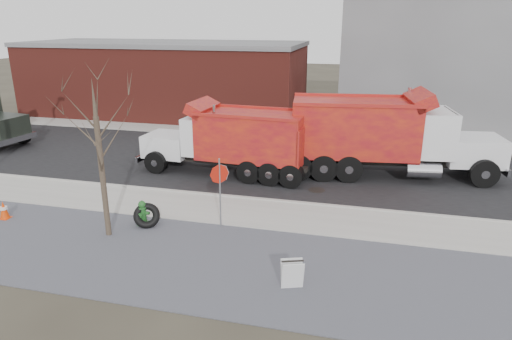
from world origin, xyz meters
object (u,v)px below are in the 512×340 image
(fire_hydrant, at_px, (143,214))
(stop_sign, at_px, (220,181))
(truck_tire, at_px, (147,216))
(dump_truck_red_b, at_px, (231,138))
(dump_truck_red_a, at_px, (383,133))
(sandwich_board, at_px, (292,274))

(fire_hydrant, bearing_deg, stop_sign, 9.31)
(truck_tire, distance_m, dump_truck_red_b, 6.33)
(dump_truck_red_a, bearing_deg, dump_truck_red_b, -174.86)
(fire_hydrant, relative_size, dump_truck_red_b, 0.11)
(dump_truck_red_b, bearing_deg, fire_hydrant, 80.52)
(sandwich_board, bearing_deg, fire_hydrant, 135.24)
(stop_sign, xyz_separation_m, sandwich_board, (3.02, -3.14, -1.26))
(fire_hydrant, distance_m, truck_tire, 0.20)
(fire_hydrant, height_order, stop_sign, stop_sign)
(fire_hydrant, bearing_deg, dump_truck_red_a, 42.17)
(dump_truck_red_a, bearing_deg, fire_hydrant, -144.58)
(stop_sign, xyz_separation_m, dump_truck_red_a, (5.34, 7.02, 0.26))
(fire_hydrant, relative_size, sandwich_board, 1.11)
(truck_tire, bearing_deg, fire_hydrant, 159.17)
(sandwich_board, distance_m, dump_truck_red_a, 10.54)
(sandwich_board, xyz_separation_m, dump_truck_red_a, (2.32, 10.16, 1.53))
(truck_tire, height_order, dump_truck_red_b, dump_truck_red_b)
(sandwich_board, height_order, dump_truck_red_a, dump_truck_red_a)
(stop_sign, relative_size, sandwich_board, 3.04)
(truck_tire, xyz_separation_m, stop_sign, (2.49, 0.56, 1.30))
(stop_sign, height_order, dump_truck_red_a, dump_truck_red_a)
(dump_truck_red_a, relative_size, dump_truck_red_b, 1.23)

